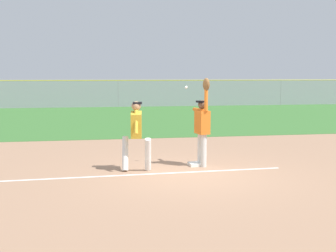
{
  "coord_description": "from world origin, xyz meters",
  "views": [
    {
      "loc": [
        -2.35,
        -10.24,
        2.34
      ],
      "look_at": [
        -0.3,
        1.06,
        1.05
      ],
      "focal_mm": 48.14,
      "sensor_mm": 36.0,
      "label": 1
    }
  ],
  "objects_px": {
    "runner": "(136,131)",
    "parked_car_tan": "(26,97)",
    "first_base": "(196,164)",
    "parked_car_green": "(98,96)",
    "fielder": "(203,123)",
    "parked_car_white": "(157,96)",
    "baseball": "(186,87)",
    "parked_car_red": "(223,95)"
  },
  "relations": [
    {
      "from": "runner",
      "to": "parked_car_tan",
      "type": "distance_m",
      "value": 26.46
    },
    {
      "from": "first_base",
      "to": "parked_car_green",
      "type": "relative_size",
      "value": 0.08
    },
    {
      "from": "fielder",
      "to": "parked_car_white",
      "type": "bearing_deg",
      "value": -106.17
    },
    {
      "from": "first_base",
      "to": "baseball",
      "type": "height_order",
      "value": "baseball"
    },
    {
      "from": "runner",
      "to": "parked_car_tan",
      "type": "bearing_deg",
      "value": 110.1
    },
    {
      "from": "fielder",
      "to": "baseball",
      "type": "bearing_deg",
      "value": -32.69
    },
    {
      "from": "first_base",
      "to": "runner",
      "type": "height_order",
      "value": "runner"
    },
    {
      "from": "fielder",
      "to": "parked_car_green",
      "type": "distance_m",
      "value": 25.91
    },
    {
      "from": "fielder",
      "to": "parked_car_white",
      "type": "height_order",
      "value": "fielder"
    },
    {
      "from": "first_base",
      "to": "parked_car_tan",
      "type": "relative_size",
      "value": 0.09
    },
    {
      "from": "runner",
      "to": "parked_car_red",
      "type": "bearing_deg",
      "value": 75.93
    },
    {
      "from": "first_base",
      "to": "parked_car_tan",
      "type": "height_order",
      "value": "parked_car_tan"
    },
    {
      "from": "first_base",
      "to": "parked_car_white",
      "type": "relative_size",
      "value": 0.08
    },
    {
      "from": "fielder",
      "to": "parked_car_green",
      "type": "xyz_separation_m",
      "value": [
        -2.01,
        25.83,
        -0.45
      ]
    },
    {
      "from": "runner",
      "to": "parked_car_tan",
      "type": "relative_size",
      "value": 0.39
    },
    {
      "from": "parked_car_green",
      "to": "runner",
      "type": "bearing_deg",
      "value": -94.51
    },
    {
      "from": "runner",
      "to": "parked_car_red",
      "type": "height_order",
      "value": "runner"
    },
    {
      "from": "runner",
      "to": "parked_car_white",
      "type": "xyz_separation_m",
      "value": [
        4.57,
        26.1,
        -0.32
      ]
    },
    {
      "from": "runner",
      "to": "first_base",
      "type": "bearing_deg",
      "value": 20.73
    },
    {
      "from": "parked_car_white",
      "to": "runner",
      "type": "bearing_deg",
      "value": -95.7
    },
    {
      "from": "fielder",
      "to": "parked_car_white",
      "type": "distance_m",
      "value": 25.99
    },
    {
      "from": "parked_car_red",
      "to": "runner",
      "type": "bearing_deg",
      "value": -115.6
    },
    {
      "from": "parked_car_white",
      "to": "parked_car_red",
      "type": "bearing_deg",
      "value": 3.67
    },
    {
      "from": "runner",
      "to": "parked_car_white",
      "type": "bearing_deg",
      "value": 87.49
    },
    {
      "from": "parked_car_green",
      "to": "parked_car_white",
      "type": "xyz_separation_m",
      "value": [
        4.85,
        0.0,
        0.0
      ]
    },
    {
      "from": "fielder",
      "to": "parked_car_red",
      "type": "bearing_deg",
      "value": -118.2
    },
    {
      "from": "parked_car_red",
      "to": "fielder",
      "type": "bearing_deg",
      "value": -112.4
    },
    {
      "from": "parked_car_tan",
      "to": "parked_car_green",
      "type": "relative_size",
      "value": 0.97
    },
    {
      "from": "runner",
      "to": "baseball",
      "type": "height_order",
      "value": "baseball"
    },
    {
      "from": "first_base",
      "to": "baseball",
      "type": "distance_m",
      "value": 2.02
    },
    {
      "from": "parked_car_red",
      "to": "parked_car_white",
      "type": "bearing_deg",
      "value": 175.33
    },
    {
      "from": "parked_car_tan",
      "to": "baseball",
      "type": "bearing_deg",
      "value": -74.27
    },
    {
      "from": "first_base",
      "to": "parked_car_green",
      "type": "xyz_separation_m",
      "value": [
        -1.88,
        25.72,
        0.63
      ]
    },
    {
      "from": "runner",
      "to": "parked_car_red",
      "type": "relative_size",
      "value": 0.38
    },
    {
      "from": "fielder",
      "to": "first_base",
      "type": "bearing_deg",
      "value": -50.05
    },
    {
      "from": "parked_car_tan",
      "to": "parked_car_white",
      "type": "distance_m",
      "value": 10.38
    },
    {
      "from": "fielder",
      "to": "parked_car_tan",
      "type": "height_order",
      "value": "fielder"
    },
    {
      "from": "parked_car_tan",
      "to": "parked_car_red",
      "type": "height_order",
      "value": "same"
    },
    {
      "from": "fielder",
      "to": "parked_car_red",
      "type": "xyz_separation_m",
      "value": [
        8.52,
        25.78,
        -0.45
      ]
    },
    {
      "from": "first_base",
      "to": "parked_car_green",
      "type": "height_order",
      "value": "parked_car_green"
    },
    {
      "from": "parked_car_tan",
      "to": "parked_car_red",
      "type": "relative_size",
      "value": 0.97
    },
    {
      "from": "parked_car_green",
      "to": "parked_car_red",
      "type": "xyz_separation_m",
      "value": [
        10.53,
        -0.05,
        0.0
      ]
    }
  ]
}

